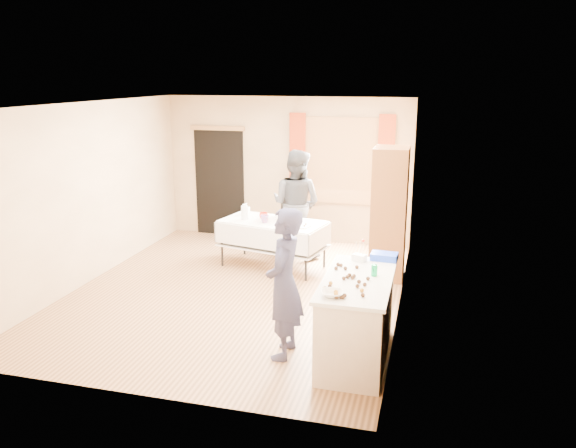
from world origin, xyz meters
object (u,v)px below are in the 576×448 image
(counter, at_px, (356,319))
(woman, at_px, (296,204))
(party_table, at_px, (273,240))
(girl, at_px, (284,284))
(chair, at_px, (294,233))
(cabinet, at_px, (389,214))

(counter, distance_m, woman, 3.60)
(party_table, xyz_separation_m, woman, (0.22, 0.62, 0.46))
(counter, relative_size, party_table, 0.84)
(girl, xyz_separation_m, woman, (-0.71, 3.39, 0.08))
(party_table, relative_size, woman, 0.99)
(counter, bearing_deg, girl, -170.17)
(party_table, bearing_deg, chair, 94.81)
(cabinet, bearing_deg, counter, -92.18)
(counter, height_order, chair, chair)
(chair, height_order, girl, girl)
(girl, bearing_deg, woman, -169.09)
(cabinet, bearing_deg, chair, 151.56)
(party_table, relative_size, chair, 1.70)
(party_table, bearing_deg, girl, -58.99)
(girl, relative_size, woman, 0.92)
(woman, bearing_deg, cabinet, 172.66)
(party_table, bearing_deg, cabinet, 12.16)
(counter, height_order, woman, woman)
(girl, bearing_deg, cabinet, 161.77)
(party_table, distance_m, woman, 0.80)
(counter, relative_size, chair, 1.43)
(counter, bearing_deg, party_table, 122.69)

